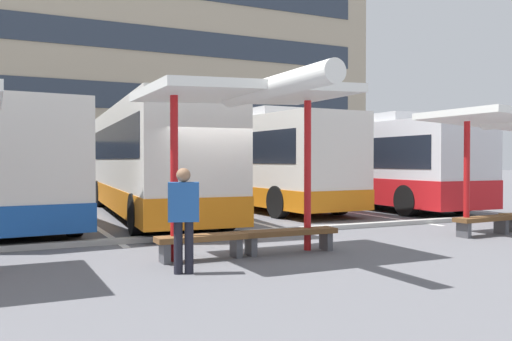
% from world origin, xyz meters
% --- Properties ---
extents(ground_plane, '(160.00, 160.00, 0.00)m').
position_xyz_m(ground_plane, '(0.00, 0.00, 0.00)').
color(ground_plane, slate).
extents(terminal_building, '(44.65, 11.66, 22.07)m').
position_xyz_m(terminal_building, '(0.03, 29.68, 9.67)').
color(terminal_building, tan).
rests_on(terminal_building, ground).
extents(coach_bus_1, '(3.55, 12.45, 3.49)m').
position_xyz_m(coach_bus_1, '(-4.40, 6.07, 1.63)').
color(coach_bus_1, silver).
rests_on(coach_bus_1, ground).
extents(coach_bus_2, '(3.33, 11.94, 3.77)m').
position_xyz_m(coach_bus_2, '(-0.10, 5.39, 1.77)').
color(coach_bus_2, silver).
rests_on(coach_bus_2, ground).
extents(coach_bus_3, '(3.11, 11.45, 3.63)m').
position_xyz_m(coach_bus_3, '(4.23, 7.19, 1.70)').
color(coach_bus_3, silver).
rests_on(coach_bus_3, ground).
extents(coach_bus_4, '(2.77, 10.20, 3.46)m').
position_xyz_m(coach_bus_4, '(8.49, 5.25, 1.58)').
color(coach_bus_4, silver).
rests_on(coach_bus_4, ground).
extents(lane_stripe_2, '(0.16, 14.00, 0.01)m').
position_xyz_m(lane_stripe_2, '(-2.14, 6.42, 0.00)').
color(lane_stripe_2, white).
rests_on(lane_stripe_2, ground).
extents(lane_stripe_3, '(0.16, 14.00, 0.01)m').
position_xyz_m(lane_stripe_3, '(2.14, 6.42, 0.00)').
color(lane_stripe_3, white).
rests_on(lane_stripe_3, ground).
extents(lane_stripe_4, '(0.16, 14.00, 0.01)m').
position_xyz_m(lane_stripe_4, '(6.42, 6.42, 0.00)').
color(lane_stripe_4, white).
rests_on(lane_stripe_4, ground).
extents(lane_stripe_5, '(0.16, 14.00, 0.01)m').
position_xyz_m(lane_stripe_5, '(10.70, 6.42, 0.00)').
color(lane_stripe_5, white).
rests_on(lane_stripe_5, ground).
extents(waiting_shelter_1, '(3.73, 4.28, 3.19)m').
position_xyz_m(waiting_shelter_1, '(-0.34, -2.65, 2.95)').
color(waiting_shelter_1, red).
rests_on(waiting_shelter_1, ground).
extents(bench_2, '(1.65, 0.43, 0.45)m').
position_xyz_m(bench_2, '(-1.24, -2.50, 0.33)').
color(bench_2, brown).
rests_on(bench_2, ground).
extents(bench_3, '(1.93, 0.49, 0.45)m').
position_xyz_m(bench_3, '(0.56, -2.50, 0.34)').
color(bench_3, brown).
rests_on(bench_3, ground).
extents(bench_4, '(1.65, 0.52, 0.45)m').
position_xyz_m(bench_4, '(5.83, -2.42, 0.33)').
color(bench_4, brown).
rests_on(bench_4, ground).
extents(platform_kerb, '(44.00, 0.24, 0.12)m').
position_xyz_m(platform_kerb, '(0.00, 0.05, 0.06)').
color(platform_kerb, '#ADADA8').
rests_on(platform_kerb, ground).
extents(waiting_passenger_0, '(0.52, 0.36, 1.66)m').
position_xyz_m(waiting_passenger_0, '(-1.89, -3.48, 0.96)').
color(waiting_passenger_0, black).
rests_on(waiting_passenger_0, ground).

